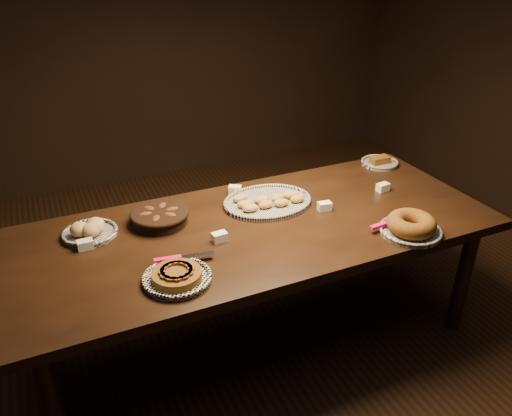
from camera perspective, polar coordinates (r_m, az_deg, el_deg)
name	(u,v)px	position (r m, az deg, el deg)	size (l,w,h in m)	color
ground	(259,338)	(2.95, 0.36, -14.63)	(5.00, 5.00, 0.00)	black
buffet_table	(260,237)	(2.54, 0.41, -3.35)	(2.40, 1.00, 0.75)	black
apple_tart_plate	(177,276)	(2.13, -9.02, -7.70)	(0.35, 0.29, 0.06)	white
madeleine_platter	(268,201)	(2.69, 1.33, 0.75)	(0.49, 0.39, 0.05)	black
bundt_cake_plate	(411,226)	(2.53, 17.27, -1.99)	(0.33, 0.30, 0.09)	black
croissant_basket	(160,216)	(2.55, -10.94, -0.88)	(0.32, 0.32, 0.07)	black
bread_roll_plate	(90,230)	(2.52, -18.44, -2.43)	(0.26, 0.26, 0.08)	white
loaf_plate	(380,162)	(3.28, 13.95, 5.13)	(0.23, 0.23, 0.06)	black
tent_cards	(256,211)	(2.59, 0.03, -0.34)	(1.70, 0.51, 0.04)	white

